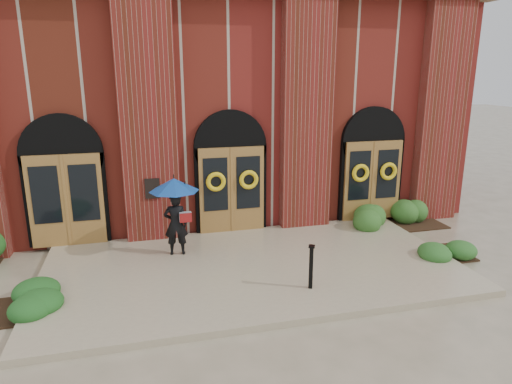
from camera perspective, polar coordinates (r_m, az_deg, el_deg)
name	(u,v)px	position (r m, az deg, el deg)	size (l,w,h in m)	color
ground	(255,273)	(11.23, -0.13, -10.12)	(90.00, 90.00, 0.00)	tan
landing	(253,268)	(11.33, -0.32, -9.47)	(10.00, 5.30, 0.15)	tan
church_building	(201,102)	(18.84, -6.91, 11.10)	(16.20, 12.53, 7.00)	maroon
man_with_umbrella	(175,202)	(11.66, -10.10, -1.21)	(1.39, 1.39, 2.01)	black
metal_post	(311,266)	(10.07, 6.90, -9.15)	(0.18, 0.18, 0.99)	black
hedge_wall_right	(398,216)	(14.98, 17.34, -2.84)	(2.71, 1.09, 0.70)	#29551E
hedge_front_left	(19,301)	(10.67, -27.54, -12.04)	(1.30, 1.11, 0.46)	#1A4919
hedge_front_right	(442,247)	(13.15, 22.26, -6.39)	(1.26, 1.08, 0.45)	#23511D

